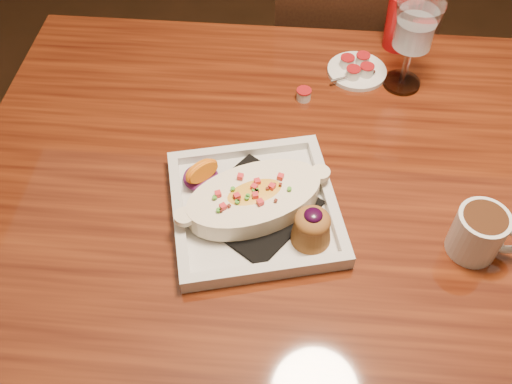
# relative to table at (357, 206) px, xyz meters

# --- Properties ---
(floor) EXTENTS (7.00, 7.00, 0.00)m
(floor) POSITION_rel_table_xyz_m (0.00, 0.00, -0.65)
(floor) COLOR black
(floor) RESTS_ON ground
(table) EXTENTS (1.50, 0.90, 0.75)m
(table) POSITION_rel_table_xyz_m (0.00, 0.00, 0.00)
(table) COLOR maroon
(table) RESTS_ON floor
(chair_far) EXTENTS (0.42, 0.42, 0.93)m
(chair_far) POSITION_rel_table_xyz_m (-0.00, 0.63, -0.15)
(chair_far) COLOR black
(chair_far) RESTS_ON floor
(plate) EXTENTS (0.34, 0.34, 0.08)m
(plate) POSITION_rel_table_xyz_m (-0.19, -0.11, 0.13)
(plate) COLOR silver
(plate) RESTS_ON table
(coffee_mug) EXTENTS (0.12, 0.08, 0.09)m
(coffee_mug) POSITION_rel_table_xyz_m (0.17, -0.15, 0.14)
(coffee_mug) COLOR silver
(coffee_mug) RESTS_ON table
(goblet) EXTENTS (0.09, 0.09, 0.20)m
(goblet) POSITION_rel_table_xyz_m (0.09, 0.26, 0.23)
(goblet) COLOR silver
(goblet) RESTS_ON table
(saucer) EXTENTS (0.13, 0.13, 0.09)m
(saucer) POSITION_rel_table_xyz_m (-0.01, 0.29, 0.11)
(saucer) COLOR silver
(saucer) RESTS_ON table
(creamer_loose) EXTENTS (0.03, 0.03, 0.02)m
(creamer_loose) POSITION_rel_table_xyz_m (-0.12, 0.20, 0.11)
(creamer_loose) COLOR silver
(creamer_loose) RESTS_ON table
(red_tumbler) EXTENTS (0.08, 0.08, 0.13)m
(red_tumbler) POSITION_rel_table_xyz_m (0.09, 0.40, 0.16)
(red_tumbler) COLOR red
(red_tumbler) RESTS_ON table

